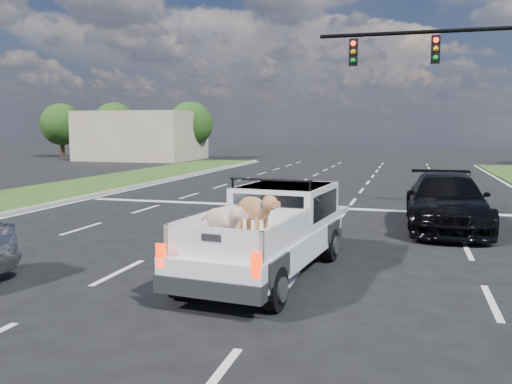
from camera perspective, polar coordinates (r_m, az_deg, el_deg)
ground at (r=10.67m, az=-6.00°, el=-9.10°), size 160.00×160.00×0.00m
road_markings at (r=16.79m, az=2.34°, el=-3.21°), size 17.75×60.00×0.01m
curb_left at (r=20.37m, az=-23.67°, el=-1.83°), size 0.15×60.00×0.14m
building_left at (r=51.39m, az=-11.90°, el=5.81°), size 10.00×8.00×4.40m
tree_far_a at (r=58.34m, az=-19.79°, el=6.72°), size 4.20×4.20×5.40m
tree_far_b at (r=55.08m, az=-14.67°, el=6.92°), size 4.20×4.20×5.40m
tree_far_c at (r=51.50m, az=-6.91°, el=7.11°), size 4.20×4.20×5.40m
pickup_truck at (r=10.77m, az=1.44°, el=-4.05°), size 2.38×5.28×1.92m
black_coupe at (r=16.62m, az=19.39°, el=-0.96°), size 2.32×5.48×1.58m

